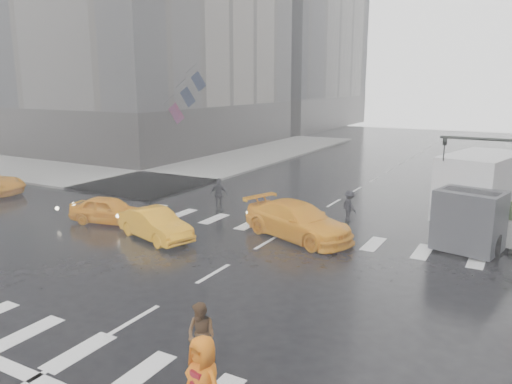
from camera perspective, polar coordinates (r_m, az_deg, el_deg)
The scene contains 14 objects.
ground at distance 17.93m, azimuth -4.89°, elevation -9.27°, with size 120.00×120.00×0.00m, color black.
sidewalk_nw at distance 43.07m, azimuth -13.42°, elevation 3.41°, with size 35.00×35.00×0.15m, color gray.
road_markings at distance 17.93m, azimuth -4.89°, elevation -9.25°, with size 18.00×48.00×0.01m, color silver, non-canonical shape.
planter_west at distance 22.79m, azimuth 22.22°, elevation -2.82°, with size 1.10×1.10×1.80m.
planter_mid at distance 22.66m, azimuth 27.23°, elevation -3.37°, with size 1.10×1.10×1.80m.
flag_cluster at distance 40.50m, azimuth -8.15°, elevation 10.98°, with size 2.87×3.06×4.69m.
pedestrian_brown at distance 12.33m, azimuth -6.28°, elevation -15.92°, with size 0.77×0.60×1.58m, color #4C311B.
pedestrian_orange at distance 10.27m, azimuth -6.03°, elevation -21.00°, with size 1.09×0.86×1.96m.
pedestrian_far_a at distance 26.20m, azimuth -4.22°, elevation -0.27°, with size 1.01×0.61×1.72m, color black.
pedestrian_far_b at distance 24.53m, azimuth 10.63°, elevation -1.59°, with size 0.98×0.54×1.51m, color black.
taxi_front at distance 24.82m, azimuth -16.44°, elevation -1.99°, with size 1.52×3.79×1.29m, color #FF9F0D.
taxi_mid at distance 21.85m, azimuth -11.44°, elevation -3.64°, with size 1.38×3.97×1.31m, color #FF9F0D.
taxi_rear at distance 21.61m, azimuth 4.81°, elevation -3.29°, with size 2.16×4.69×1.54m, color #FF9F0D.
box_truck at distance 23.59m, azimuth 23.94°, elevation -0.23°, with size 2.48×6.62×3.51m.
Camera 1 is at (9.42, -13.74, 6.64)m, focal length 35.00 mm.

